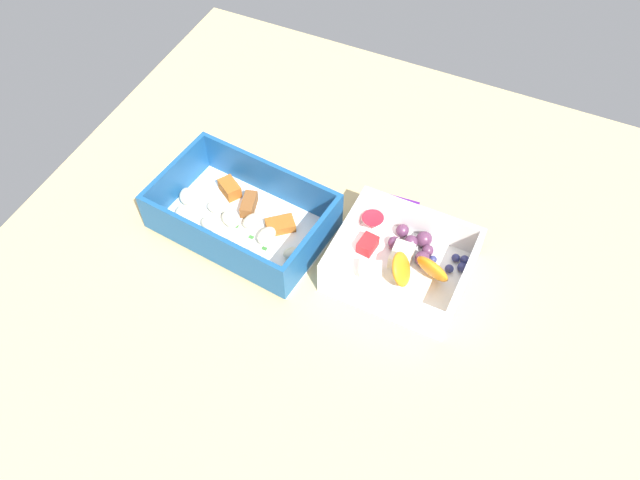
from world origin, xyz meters
TOP-DOWN VIEW (x-y plane):
  - table_surface at (0.00, 0.00)cm, footprint 80.00×80.00cm
  - pasta_container at (-11.88, -0.47)cm, footprint 22.59×15.61cm
  - fruit_bowl at (8.86, 1.86)cm, footprint 15.93×13.78cm
  - candy_bar at (4.10, 10.64)cm, footprint 7.16×2.93cm

SIDE VIEW (x-z plane):
  - table_surface at x=0.00cm, z-range 0.00..2.00cm
  - candy_bar at x=4.10cm, z-range 2.00..3.20cm
  - fruit_bowl at x=8.86cm, z-range 1.19..6.48cm
  - pasta_container at x=-11.88cm, z-range 0.85..7.03cm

